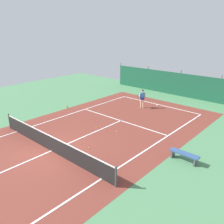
% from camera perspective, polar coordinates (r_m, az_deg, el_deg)
% --- Properties ---
extents(ground_plane, '(36.00, 36.00, 0.00)m').
position_cam_1_polar(ground_plane, '(14.55, -14.37, -9.06)').
color(ground_plane, '#4C8456').
extents(court_surface, '(11.02, 26.60, 0.01)m').
position_cam_1_polar(court_surface, '(14.54, -14.37, -9.05)').
color(court_surface, brown).
rests_on(court_surface, ground).
extents(tennis_net, '(10.12, 0.10, 1.10)m').
position_cam_1_polar(tennis_net, '(14.31, -14.55, -7.27)').
color(tennis_net, black).
rests_on(tennis_net, ground).
extents(back_fence, '(16.30, 0.98, 2.70)m').
position_cam_1_polar(back_fence, '(26.53, 16.35, 5.41)').
color(back_fence, '#195138').
rests_on(back_fence, ground).
extents(tennis_player, '(0.56, 0.83, 1.64)m').
position_cam_1_polar(tennis_player, '(21.31, 7.29, 3.49)').
color(tennis_player, beige).
rests_on(tennis_player, ground).
extents(tennis_ball_near_player, '(0.07, 0.07, 0.07)m').
position_cam_1_polar(tennis_ball_near_player, '(17.18, -3.83, -3.72)').
color(tennis_ball_near_player, '#CCDB33').
rests_on(tennis_ball_near_player, ground).
extents(tennis_ball_midcourt, '(0.07, 0.07, 0.07)m').
position_cam_1_polar(tennis_ball_midcourt, '(14.41, -5.54, -8.63)').
color(tennis_ball_midcourt, '#CCDB33').
rests_on(tennis_ball_midcourt, ground).
extents(tennis_ball_by_sideline, '(0.07, 0.07, 0.07)m').
position_cam_1_polar(tennis_ball_by_sideline, '(16.48, 1.19, -4.73)').
color(tennis_ball_by_sideline, '#CCDB33').
rests_on(tennis_ball_by_sideline, ground).
extents(parked_car, '(2.26, 4.33, 1.68)m').
position_cam_1_polar(parked_car, '(27.83, 19.44, 6.09)').
color(parked_car, navy).
rests_on(parked_car, ground).
extents(courtside_bench, '(1.60, 0.40, 0.49)m').
position_cam_1_polar(courtside_bench, '(13.53, 17.00, -9.83)').
color(courtside_bench, '#335184').
rests_on(courtside_bench, ground).
extents(water_bottle, '(0.08, 0.08, 0.24)m').
position_cam_1_polar(water_bottle, '(21.61, -10.72, 1.19)').
color(water_bottle, '#D84C38').
rests_on(water_bottle, ground).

